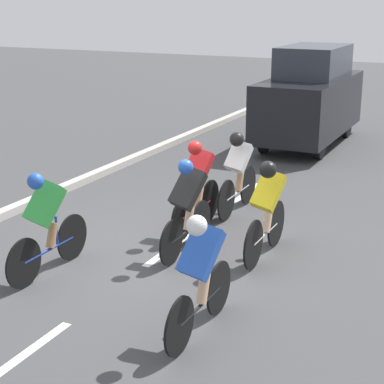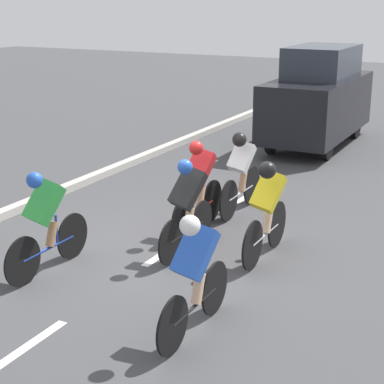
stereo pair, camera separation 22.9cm
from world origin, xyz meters
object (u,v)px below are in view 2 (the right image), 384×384
object	(u,v)px
cyclist_yellow	(267,207)
cyclist_blue	(195,270)
cyclist_red	(198,184)
cyclist_black	(187,204)
support_car	(318,98)
cyclist_green	(45,219)
cyclist_white	(241,170)

from	to	relation	value
cyclist_yellow	cyclist_blue	size ratio (longest dim) A/B	1.00
cyclist_red	cyclist_black	bearing A→B (deg)	107.45
cyclist_red	support_car	xyz separation A→B (m)	(0.18, -6.95, 0.40)
cyclist_blue	support_car	xyz separation A→B (m)	(1.63, -9.90, 0.41)
cyclist_red	cyclist_green	world-z (taller)	cyclist_red
cyclist_red	cyclist_yellow	bearing A→B (deg)	157.17
cyclist_black	cyclist_blue	world-z (taller)	cyclist_blue
cyclist_white	cyclist_blue	xyz separation A→B (m)	(-1.22, 4.10, 0.01)
cyclist_yellow	support_car	size ratio (longest dim) A/B	0.39
cyclist_yellow	support_car	bearing A→B (deg)	-78.40
cyclist_red	support_car	distance (m)	6.96
cyclist_black	support_car	xyz separation A→B (m)	(0.47, -7.88, 0.41)
cyclist_white	cyclist_blue	world-z (taller)	cyclist_blue
cyclist_green	cyclist_red	bearing A→B (deg)	-114.50
cyclist_yellow	cyclist_black	bearing A→B (deg)	18.46
cyclist_black	support_car	distance (m)	7.90
cyclist_blue	cyclist_green	distance (m)	2.60
cyclist_red	cyclist_blue	distance (m)	3.29
cyclist_red	support_car	bearing A→B (deg)	-88.49
cyclist_red	cyclist_green	distance (m)	2.60
cyclist_red	cyclist_white	size ratio (longest dim) A/B	1.01
cyclist_yellow	cyclist_blue	distance (m)	2.38
cyclist_black	cyclist_green	world-z (taller)	cyclist_black
cyclist_yellow	cyclist_green	world-z (taller)	cyclist_yellow
cyclist_white	cyclist_yellow	world-z (taller)	cyclist_yellow
cyclist_black	support_car	size ratio (longest dim) A/B	0.38
cyclist_white	cyclist_black	world-z (taller)	cyclist_black
cyclist_green	cyclist_black	bearing A→B (deg)	-133.65
cyclist_yellow	cyclist_green	bearing A→B (deg)	36.33
cyclist_yellow	cyclist_blue	world-z (taller)	cyclist_yellow
support_car	cyclist_red	bearing A→B (deg)	91.51
support_car	cyclist_green	bearing A→B (deg)	84.50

